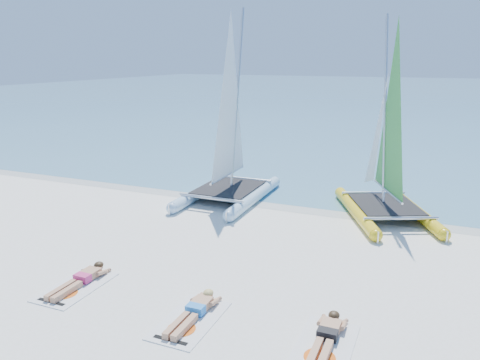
# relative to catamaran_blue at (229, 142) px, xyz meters

# --- Properties ---
(ground) EXTENTS (140.00, 140.00, 0.00)m
(ground) POSITION_rel_catamaran_blue_xyz_m (2.46, -5.49, -2.09)
(ground) COLOR white
(ground) RESTS_ON ground
(sea) EXTENTS (140.00, 115.00, 0.01)m
(sea) POSITION_rel_catamaran_blue_xyz_m (2.46, 57.51, -2.09)
(sea) COLOR #699DB0
(sea) RESTS_ON ground
(wet_sand_strip) EXTENTS (140.00, 1.40, 0.01)m
(wet_sand_strip) POSITION_rel_catamaran_blue_xyz_m (2.46, 0.01, -2.09)
(wet_sand_strip) COLOR beige
(wet_sand_strip) RESTS_ON ground
(catamaran_blue) EXTENTS (2.48, 5.15, 7.02)m
(catamaran_blue) POSITION_rel_catamaran_blue_xyz_m (0.00, 0.00, 0.00)
(catamaran_blue) COLOR silver
(catamaran_blue) RESTS_ON ground
(catamaran_yellow) EXTENTS (4.11, 5.38, 6.62)m
(catamaran_yellow) POSITION_rel_catamaran_blue_xyz_m (5.32, 0.56, -0.01)
(catamaran_yellow) COLOR yellow
(catamaran_yellow) RESTS_ON ground
(towel_a) EXTENTS (1.00, 1.85, 0.02)m
(towel_a) POSITION_rel_catamaran_blue_xyz_m (-0.40, -7.69, -2.08)
(towel_a) COLOR white
(towel_a) RESTS_ON ground
(sunbather_a) EXTENTS (0.37, 1.73, 0.26)m
(sunbather_a) POSITION_rel_catamaran_blue_xyz_m (-0.40, -7.50, -1.98)
(sunbather_a) COLOR tan
(sunbather_a) RESTS_ON towel_a
(towel_b) EXTENTS (1.00, 1.85, 0.02)m
(towel_b) POSITION_rel_catamaran_blue_xyz_m (2.66, -7.91, -2.08)
(towel_b) COLOR white
(towel_b) RESTS_ON ground
(sunbather_b) EXTENTS (0.37, 1.73, 0.26)m
(sunbather_b) POSITION_rel_catamaran_blue_xyz_m (2.66, -7.72, -1.98)
(sunbather_b) COLOR tan
(sunbather_b) RESTS_ON towel_b
(towel_c) EXTENTS (1.00, 1.85, 0.02)m
(towel_c) POSITION_rel_catamaran_blue_xyz_m (5.31, -7.75, -2.08)
(towel_c) COLOR white
(towel_c) RESTS_ON ground
(sunbather_c) EXTENTS (0.37, 1.73, 0.26)m
(sunbather_c) POSITION_rel_catamaran_blue_xyz_m (5.31, -7.56, -1.98)
(sunbather_c) COLOR tan
(sunbather_c) RESTS_ON towel_c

